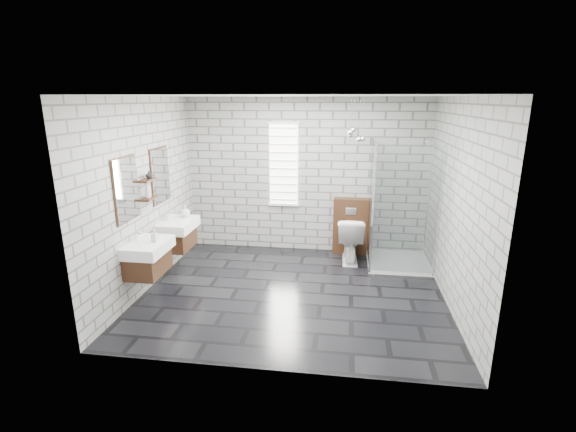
% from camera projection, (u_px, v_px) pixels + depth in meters
% --- Properties ---
extents(floor, '(4.20, 3.60, 0.02)m').
position_uv_depth(floor, '(293.00, 293.00, 5.96)').
color(floor, black).
rests_on(floor, ground).
extents(ceiling, '(4.20, 3.60, 0.02)m').
position_uv_depth(ceiling, '(294.00, 95.00, 5.22)').
color(ceiling, white).
rests_on(ceiling, wall_back).
extents(wall_back, '(4.20, 0.02, 2.70)m').
position_uv_depth(wall_back, '(306.00, 176.00, 7.32)').
color(wall_back, '#9F9F9A').
rests_on(wall_back, floor).
extents(wall_front, '(4.20, 0.02, 2.70)m').
position_uv_depth(wall_front, '(269.00, 246.00, 3.87)').
color(wall_front, '#9F9F9A').
rests_on(wall_front, floor).
extents(wall_left, '(0.02, 3.60, 2.70)m').
position_uv_depth(wall_left, '(145.00, 195.00, 5.87)').
color(wall_left, '#9F9F9A').
rests_on(wall_left, floor).
extents(wall_right, '(0.02, 3.60, 2.70)m').
position_uv_depth(wall_right, '(457.00, 206.00, 5.31)').
color(wall_right, '#9F9F9A').
rests_on(wall_right, floor).
extents(vanity_left, '(0.47, 0.70, 1.57)m').
position_uv_depth(vanity_left, '(145.00, 248.00, 5.51)').
color(vanity_left, '#3F2413').
rests_on(vanity_left, wall_left).
extents(vanity_right, '(0.47, 0.70, 1.57)m').
position_uv_depth(vanity_right, '(176.00, 226.00, 6.47)').
color(vanity_right, '#3F2413').
rests_on(vanity_right, wall_left).
extents(shelf_lower, '(0.14, 0.30, 0.03)m').
position_uv_depth(shelf_lower, '(149.00, 198.00, 5.82)').
color(shelf_lower, '#3F2413').
rests_on(shelf_lower, wall_left).
extents(shelf_upper, '(0.14, 0.30, 0.03)m').
position_uv_depth(shelf_upper, '(147.00, 180.00, 5.75)').
color(shelf_upper, '#3F2413').
rests_on(shelf_upper, wall_left).
extents(window, '(0.56, 0.05, 1.48)m').
position_uv_depth(window, '(284.00, 165.00, 7.29)').
color(window, white).
rests_on(window, wall_back).
extents(cistern_panel, '(0.60, 0.20, 1.00)m').
position_uv_depth(cistern_panel, '(350.00, 226.00, 7.34)').
color(cistern_panel, '#3F2413').
rests_on(cistern_panel, floor).
extents(flush_plate, '(0.18, 0.01, 0.12)m').
position_uv_depth(flush_plate, '(351.00, 211.00, 7.16)').
color(flush_plate, silver).
rests_on(flush_plate, cistern_panel).
extents(shower_enclosure, '(1.00, 1.00, 2.03)m').
position_uv_depth(shower_enclosure, '(394.00, 237.00, 6.75)').
color(shower_enclosure, white).
rests_on(shower_enclosure, floor).
extents(pendant_cluster, '(0.29, 0.21, 0.70)m').
position_uv_depth(pendant_cluster, '(355.00, 135.00, 6.59)').
color(pendant_cluster, silver).
rests_on(pendant_cluster, ceiling).
extents(toilet, '(0.45, 0.77, 0.77)m').
position_uv_depth(toilet, '(350.00, 239.00, 7.02)').
color(toilet, white).
rests_on(toilet, floor).
extents(soap_bottle_a, '(0.09, 0.09, 0.17)m').
position_uv_depth(soap_bottle_a, '(155.00, 236.00, 5.47)').
color(soap_bottle_a, '#B2B2B2').
rests_on(soap_bottle_a, vanity_left).
extents(soap_bottle_b, '(0.15, 0.15, 0.19)m').
position_uv_depth(soap_bottle_b, '(185.00, 211.00, 6.60)').
color(soap_bottle_b, '#B2B2B2').
rests_on(soap_bottle_b, vanity_right).
extents(soap_bottle_c, '(0.09, 0.09, 0.21)m').
position_uv_depth(soap_bottle_c, '(148.00, 191.00, 5.75)').
color(soap_bottle_c, '#B2B2B2').
rests_on(soap_bottle_c, shelf_lower).
extents(vase, '(0.13, 0.13, 0.10)m').
position_uv_depth(vase, '(149.00, 175.00, 5.78)').
color(vase, '#B2B2B2').
rests_on(vase, shelf_upper).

